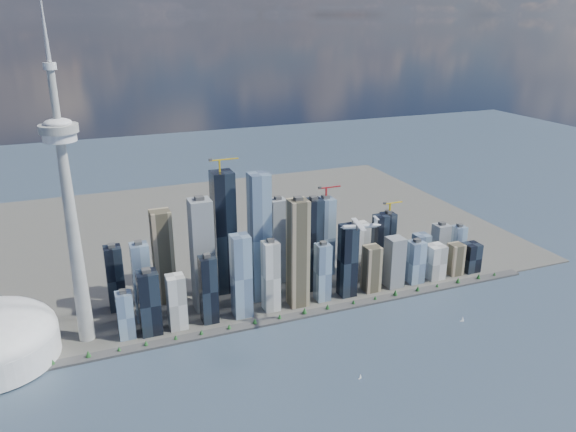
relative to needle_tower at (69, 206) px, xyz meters
name	(u,v)px	position (x,y,z in m)	size (l,w,h in m)	color
ground	(331,410)	(300.00, -310.00, -235.84)	(4000.00, 4000.00, 0.00)	#2E3E50
seawall	(269,322)	(300.00, -60.00, -233.84)	(1100.00, 22.00, 4.00)	#383838
land	(207,234)	(300.00, 390.00, -234.34)	(1400.00, 900.00, 3.00)	#4C4C47
shoreline_trees	(269,318)	(300.00, -60.00, -227.06)	(960.53, 7.20, 8.80)	#3F2D1E
skyscraper_cluster	(283,256)	(359.62, 26.82, -153.33)	(736.00, 142.00, 265.37)	black
needle_tower	(69,206)	(0.00, 0.00, 0.00)	(56.00, 56.00, 550.50)	gray
airplane	(361,226)	(427.22, -143.75, -41.30)	(66.73, 59.34, 16.34)	silver
sailboat_west	(360,377)	(371.94, -261.53, -233.17)	(6.00, 2.88, 8.33)	white
sailboat_east	(462,320)	(619.70, -181.34, -232.60)	(7.31, 3.22, 10.10)	white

